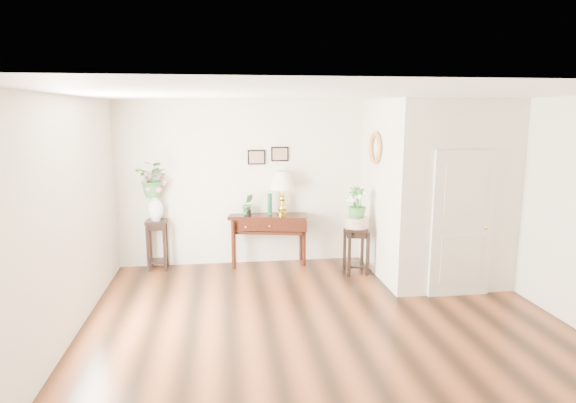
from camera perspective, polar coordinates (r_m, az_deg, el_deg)
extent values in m
cube|color=brown|center=(6.14, 4.62, -14.58)|extent=(6.00, 5.50, 0.02)
cube|color=white|center=(5.57, 5.05, 12.52)|extent=(6.00, 5.50, 0.02)
cube|color=beige|center=(8.35, 0.73, 2.26)|extent=(6.00, 0.02, 2.80)
cube|color=beige|center=(3.18, 15.89, -12.13)|extent=(6.00, 0.02, 2.80)
cube|color=beige|center=(5.83, -25.33, -2.40)|extent=(0.02, 5.50, 2.80)
cube|color=beige|center=(6.98, 29.62, -0.78)|extent=(0.02, 5.50, 2.80)
cube|color=beige|center=(8.02, 16.80, 1.46)|extent=(1.80, 1.95, 2.80)
cube|color=beige|center=(7.21, 19.93, -2.55)|extent=(0.90, 0.05, 2.10)
cube|color=black|center=(8.21, -3.76, 5.25)|extent=(0.30, 0.02, 0.25)
cube|color=black|center=(8.24, -0.97, 5.65)|extent=(0.30, 0.02, 0.25)
torus|color=gold|center=(7.72, 10.28, 6.27)|extent=(0.07, 0.51, 0.51)
cube|color=black|center=(8.32, -2.36, -4.54)|extent=(1.38, 0.69, 0.88)
cube|color=yellow|center=(8.17, -0.70, 0.87)|extent=(0.53, 0.53, 0.75)
cylinder|color=#10492C|center=(8.18, -2.18, -0.40)|extent=(0.10, 0.10, 0.37)
imported|color=#387935|center=(8.15, -4.81, -0.43)|extent=(0.21, 0.18, 0.35)
cube|color=black|center=(8.36, -15.23, -4.96)|extent=(0.34, 0.34, 0.84)
imported|color=#387935|center=(8.14, -15.61, 2.66)|extent=(0.67, 0.63, 0.60)
cube|color=black|center=(7.96, 8.05, -5.74)|extent=(0.44, 0.44, 0.77)
cylinder|color=beige|center=(7.85, 8.14, -2.48)|extent=(0.49, 0.49, 0.17)
imported|color=#387935|center=(7.78, 8.20, -0.27)|extent=(0.35, 0.35, 0.54)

